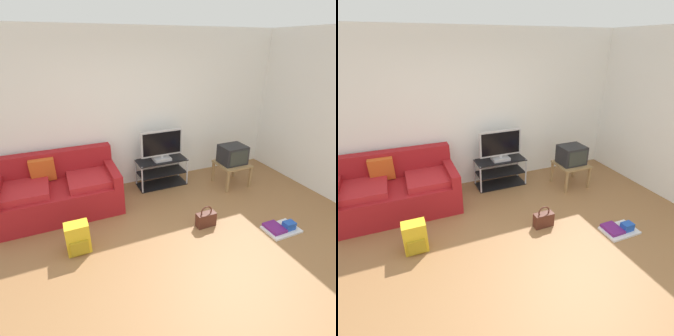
% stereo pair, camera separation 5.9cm
% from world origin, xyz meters
% --- Properties ---
extents(ground_plane, '(9.00, 9.80, 0.02)m').
position_xyz_m(ground_plane, '(0.00, 0.00, -0.01)').
color(ground_plane, olive).
extents(wall_back, '(9.00, 0.10, 2.70)m').
position_xyz_m(wall_back, '(0.00, 2.45, 1.35)').
color(wall_back, white).
rests_on(wall_back, ground_plane).
extents(wall_right, '(0.10, 3.60, 2.70)m').
position_xyz_m(wall_right, '(3.05, 0.84, 1.35)').
color(wall_right, white).
rests_on(wall_right, ground_plane).
extents(couch, '(1.78, 0.95, 0.89)m').
position_xyz_m(couch, '(-1.22, 1.93, 0.34)').
color(couch, maroon).
rests_on(couch, ground_plane).
extents(tv_stand, '(0.91, 0.40, 0.51)m').
position_xyz_m(tv_stand, '(0.57, 2.10, 0.25)').
color(tv_stand, black).
rests_on(tv_stand, ground_plane).
extents(flat_tv, '(0.77, 0.22, 0.56)m').
position_xyz_m(flat_tv, '(0.57, 2.07, 0.78)').
color(flat_tv, '#B2B2B7').
rests_on(flat_tv, tv_stand).
extents(side_table, '(0.54, 0.54, 0.43)m').
position_xyz_m(side_table, '(1.77, 1.59, 0.37)').
color(side_table, '#9E7A4C').
rests_on(side_table, ground_plane).
extents(crt_tv, '(0.45, 0.39, 0.33)m').
position_xyz_m(crt_tv, '(1.77, 1.61, 0.60)').
color(crt_tv, '#232326').
rests_on(crt_tv, side_table).
extents(backpack, '(0.29, 0.27, 0.41)m').
position_xyz_m(backpack, '(-1.09, 0.83, 0.20)').
color(backpack, gold).
rests_on(backpack, ground_plane).
extents(handbag, '(0.29, 0.12, 0.33)m').
position_xyz_m(handbag, '(0.67, 0.65, 0.12)').
color(handbag, '#4C2319').
rests_on(handbag, ground_plane).
extents(floor_tray, '(0.49, 0.34, 0.14)m').
position_xyz_m(floor_tray, '(1.61, 0.12, 0.04)').
color(floor_tray, silver).
rests_on(floor_tray, ground_plane).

